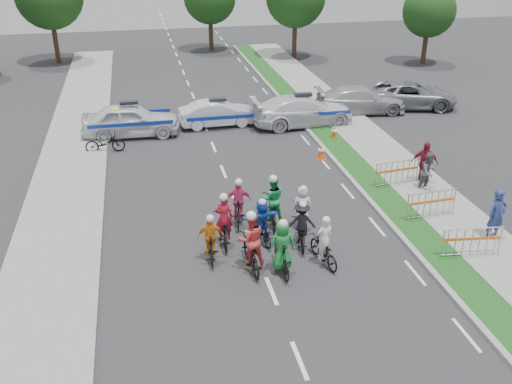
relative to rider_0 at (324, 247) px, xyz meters
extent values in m
plane|color=#28282B|center=(-1.97, -1.15, -0.58)|extent=(90.00, 90.00, 0.00)
cube|color=gray|center=(3.13, 3.85, -0.52)|extent=(0.20, 60.00, 0.12)
cube|color=#184717|center=(3.83, 3.85, -0.52)|extent=(1.20, 60.00, 0.11)
cube|color=gray|center=(5.63, 3.85, -0.51)|extent=(2.40, 60.00, 0.13)
cube|color=gray|center=(-8.47, 3.85, -0.51)|extent=(3.00, 60.00, 0.13)
imported|color=black|center=(0.00, 0.01, -0.13)|extent=(0.90, 1.78, 0.89)
imported|color=white|center=(0.00, -0.04, 0.35)|extent=(0.60, 0.45, 1.48)
sphere|color=white|center=(0.00, -0.09, 1.03)|extent=(0.26, 0.26, 0.26)
imported|color=black|center=(-1.42, -0.18, -0.03)|extent=(0.52, 1.80, 1.08)
imported|color=#178231|center=(-1.42, -0.23, 0.42)|extent=(0.80, 0.52, 1.62)
sphere|color=white|center=(-1.42, -0.28, 1.18)|extent=(0.28, 0.28, 0.28)
imported|color=black|center=(-2.31, 0.23, -0.05)|extent=(0.75, 2.03, 1.06)
imported|color=#DB3C3D|center=(-2.31, 0.18, 0.48)|extent=(0.87, 0.69, 1.76)
sphere|color=white|center=(-2.31, 0.13, 1.32)|extent=(0.30, 0.30, 0.30)
imported|color=black|center=(-3.47, 0.96, -0.09)|extent=(0.56, 1.63, 0.96)
imported|color=orange|center=(-3.47, 0.91, 0.33)|extent=(0.87, 0.41, 1.44)
sphere|color=white|center=(-3.47, 0.86, 0.98)|extent=(0.25, 0.25, 0.25)
imported|color=black|center=(-0.40, 1.20, -0.13)|extent=(0.87, 1.75, 0.88)
imported|color=black|center=(-0.40, 1.15, 0.34)|extent=(1.03, 0.70, 1.47)
sphere|color=white|center=(-0.40, 1.10, 1.01)|extent=(0.25, 0.25, 0.25)
imported|color=black|center=(-1.63, 1.73, -0.10)|extent=(0.74, 1.64, 0.95)
imported|color=blue|center=(-1.63, 1.68, 0.32)|extent=(1.38, 0.67, 1.43)
sphere|color=white|center=(-1.63, 1.63, 0.97)|extent=(0.25, 0.25, 0.25)
imported|color=black|center=(-2.88, 1.92, -0.09)|extent=(0.82, 1.92, 0.98)
imported|color=#AF152A|center=(-2.88, 1.87, 0.42)|extent=(0.63, 0.44, 1.63)
sphere|color=white|center=(-2.88, 1.82, 1.18)|extent=(0.28, 0.28, 0.28)
imported|color=black|center=(-0.03, 2.40, -0.10)|extent=(0.52, 1.61, 0.96)
imported|color=white|center=(-0.03, 2.35, 0.32)|extent=(0.72, 0.49, 1.44)
sphere|color=white|center=(-0.03, 2.30, 0.98)|extent=(0.25, 0.25, 0.25)
imported|color=black|center=(-0.98, 2.89, -0.07)|extent=(0.95, 1.99, 1.01)
imported|color=#1C9E53|center=(-0.98, 2.84, 0.44)|extent=(0.90, 0.75, 1.68)
sphere|color=white|center=(-0.98, 2.79, 1.23)|extent=(0.29, 0.29, 0.29)
imported|color=black|center=(-2.15, 3.16, -0.06)|extent=(0.82, 1.78, 1.03)
imported|color=#E23F7B|center=(-2.15, 3.11, 0.38)|extent=(0.97, 0.55, 1.55)
sphere|color=white|center=(-2.15, 3.06, 1.10)|extent=(0.27, 0.27, 0.27)
imported|color=silver|center=(-5.78, 13.34, 0.24)|extent=(4.89, 2.14, 1.64)
imported|color=silver|center=(-1.27, 13.94, 0.09)|extent=(4.10, 1.57, 1.33)
imported|color=silver|center=(3.13, 13.11, 0.21)|extent=(5.51, 2.43, 1.57)
imported|color=#A4A4A9|center=(6.92, 14.48, 0.16)|extent=(5.26, 2.55, 1.47)
imported|color=slate|center=(10.06, 14.82, 0.17)|extent=(5.76, 3.60, 1.49)
imported|color=navy|center=(6.16, 0.22, 0.36)|extent=(0.74, 0.53, 1.87)
imported|color=#535257|center=(5.77, 4.25, 0.25)|extent=(0.94, 0.82, 1.64)
imported|color=maroon|center=(5.94, 4.96, 0.34)|extent=(1.16, 0.84, 1.83)
imported|color=yellow|center=(-6.44, 13.20, 0.21)|extent=(1.04, 0.63, 1.57)
cube|color=#F24C0C|center=(2.61, 8.31, -0.56)|extent=(0.40, 0.40, 0.03)
cone|color=#F24C0C|center=(2.61, 8.31, -0.23)|extent=(0.36, 0.36, 0.70)
cylinder|color=silver|center=(2.61, 8.31, -0.13)|extent=(0.29, 0.29, 0.08)
cube|color=#F24C0C|center=(4.05, 10.66, -0.56)|extent=(0.40, 0.40, 0.03)
cone|color=#F24C0C|center=(4.05, 10.66, -0.23)|extent=(0.36, 0.36, 0.70)
cylinder|color=silver|center=(4.05, 10.66, -0.13)|extent=(0.29, 0.29, 0.08)
imported|color=black|center=(-7.02, 11.27, -0.10)|extent=(1.82, 0.64, 0.96)
cylinder|color=#382619|center=(7.03, 28.85, 1.05)|extent=(0.36, 0.36, 3.25)
cylinder|color=#382619|center=(16.03, 24.85, 0.80)|extent=(0.36, 0.36, 2.75)
sphere|color=#133310|center=(16.03, 24.85, 3.27)|extent=(3.85, 3.85, 3.85)
cylinder|color=#382619|center=(-10.97, 30.85, 1.17)|extent=(0.36, 0.36, 3.50)
cylinder|color=#382619|center=(1.03, 32.85, 0.92)|extent=(0.36, 0.36, 3.00)
camera|label=1|loc=(-5.32, -14.66, 9.42)|focal=40.00mm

